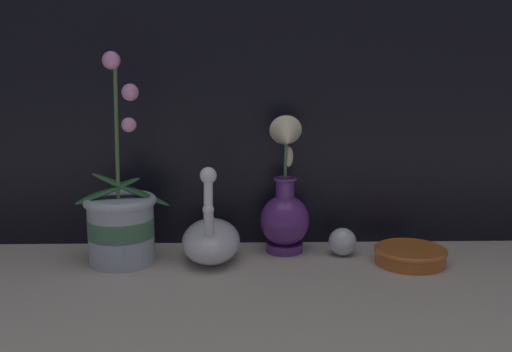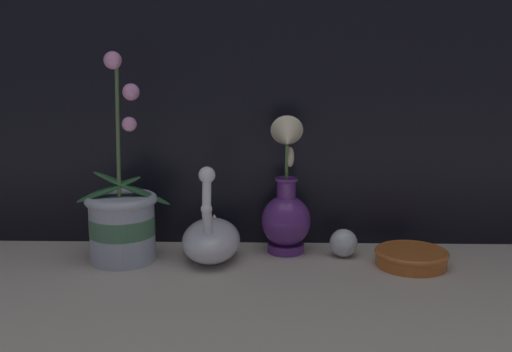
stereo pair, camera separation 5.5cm
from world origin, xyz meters
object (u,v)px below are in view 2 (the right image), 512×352
swan_figurine (211,237)px  amber_dish (411,257)px  glass_sphere (344,243)px  orchid_potted_plant (122,219)px  blue_vase (286,207)px

swan_figurine → amber_dish: swan_figurine is taller
glass_sphere → amber_dish: 0.15m
swan_figurine → amber_dish: bearing=-4.0°
glass_sphere → amber_dish: size_ratio=0.40×
swan_figurine → amber_dish: (0.42, -0.03, -0.03)m
orchid_potted_plant → amber_dish: 0.61m
orchid_potted_plant → glass_sphere: orchid_potted_plant is taller
swan_figurine → blue_vase: (0.16, 0.05, 0.05)m
swan_figurine → glass_sphere: (0.29, 0.03, -0.02)m
glass_sphere → blue_vase: bearing=168.7°
blue_vase → glass_sphere: size_ratio=5.00×
swan_figurine → amber_dish: size_ratio=1.42×
orchid_potted_plant → blue_vase: (0.35, 0.06, 0.01)m
blue_vase → glass_sphere: bearing=-11.3°
orchid_potted_plant → swan_figurine: (0.19, 0.01, -0.04)m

